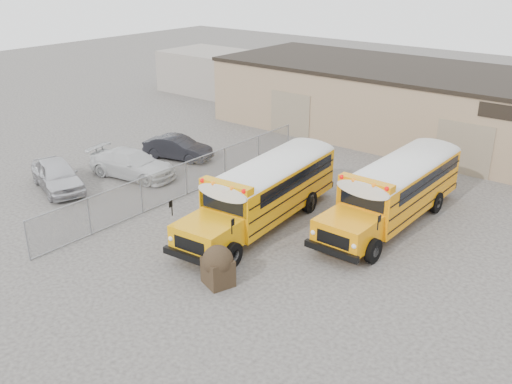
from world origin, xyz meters
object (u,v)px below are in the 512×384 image
Objects in this scene: car_silver at (57,175)px; tarp_bundle at (218,265)px; school_bus_left at (327,152)px; car_white at (132,164)px; car_dark at (178,148)px; school_bus_right at (448,153)px.

tarp_bundle is at bearing -79.73° from car_silver.
school_bus_left is 6.48× the size of tarp_bundle.
school_bus_left is 2.20× the size of car_silver.
car_dark is (-0.24, 3.76, -0.06)m from car_white.
car_dark is (-9.16, -2.41, -1.03)m from school_bus_left.
car_white is 3.77m from car_dark.
school_bus_right is 1.95× the size of car_white.
car_silver reaches higher than tarp_bundle.
tarp_bundle is (2.54, -11.61, -0.91)m from school_bus_left.
car_silver is 4.07m from car_white.
car_silver is at bearing 154.83° from car_dark.
tarp_bundle reaches higher than car_white.
car_dark is at bearing -7.37° from car_white.
school_bus_left is at bearing -89.97° from car_dark.
car_white is 1.23× the size of car_dark.
car_silver is at bearing -136.83° from school_bus_left.
car_silver is at bearing -138.65° from school_bus_right.
school_bus_left is 1.99× the size of car_white.
school_bus_left reaches higher than tarp_bundle.
school_bus_left is 9.53m from car_dark.
school_bus_left is at bearing -66.37° from car_white.
school_bus_left reaches higher than car_silver.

